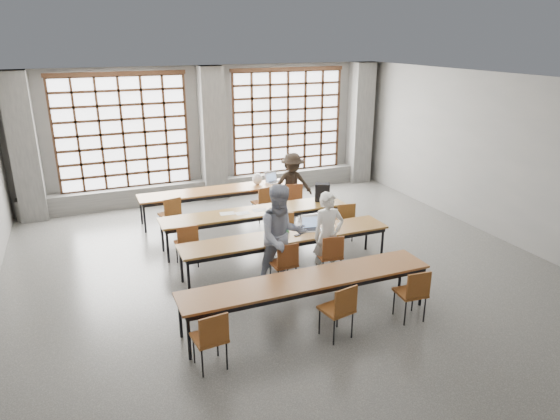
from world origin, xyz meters
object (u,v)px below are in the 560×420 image
object	(u,v)px
plastic_bag	(257,179)
chair_back_left	(171,212)
chair_back_mid	(264,200)
chair_near_mid	(340,306)
chair_back_right	(293,196)
chair_mid_right	(344,218)
backpack	(322,192)
chair_front_right	(330,253)
red_pouch	(209,334)
chair_near_right	(414,290)
desk_row_d	(308,282)
chair_mid_centre	(283,227)
student_female	(282,237)
laptop_front	(311,226)
laptop_back	(273,180)
chair_mid_left	(187,241)
desk_row_b	(255,214)
student_back	(292,185)
chair_near_left	(211,335)
chair_front_left	(285,261)
student_male	(328,236)
phone	(298,235)
mouse	(333,227)
desk_row_c	(287,238)
green_box	(282,232)
desk_row_a	(223,192)

from	to	relation	value
plastic_bag	chair_back_left	bearing A→B (deg)	-163.47
chair_back_mid	chair_near_mid	xyz separation A→B (m)	(-0.71, -5.00, 0.00)
chair_back_right	chair_mid_right	bearing A→B (deg)	-77.33
backpack	chair_front_right	bearing A→B (deg)	-88.25
red_pouch	chair_near_right	bearing A→B (deg)	-1.42
desk_row_d	chair_mid_right	distance (m)	3.34
chair_mid_centre	student_female	xyz separation A→B (m)	(-0.60, -1.38, 0.40)
laptop_front	student_female	bearing A→B (deg)	-144.68
chair_front_right	laptop_back	xyz separation A→B (m)	(0.47, 4.02, 0.25)
chair_mid_left	backpack	bearing A→B (deg)	11.98
chair_back_right	desk_row_b	bearing A→B (deg)	-140.43
backpack	plastic_bag	world-z (taller)	backpack
chair_near_mid	chair_near_right	distance (m)	1.28
chair_mid_left	backpack	world-z (taller)	backpack
chair_back_left	chair_mid_centre	bearing A→B (deg)	-42.29
student_back	plastic_bag	world-z (taller)	student_back
chair_near_left	red_pouch	bearing A→B (deg)	95.72
chair_mid_right	chair_front_left	size ratio (longest dim) A/B	1.00
chair_back_mid	chair_mid_centre	size ratio (longest dim) A/B	1.00
student_female	chair_mid_left	bearing A→B (deg)	137.99
chair_back_right	chair_near_left	world-z (taller)	same
student_male	laptop_front	distance (m)	0.61
chair_near_mid	student_female	bearing A→B (deg)	94.20
phone	chair_mid_left	bearing A→B (deg)	152.33
chair_front_left	chair_front_right	world-z (taller)	same
chair_near_right	phone	xyz separation A→B (m)	(-0.93, 2.25, 0.20)
chair_back_right	mouse	distance (m)	2.71
desk_row_c	chair_front_left	xyz separation A→B (m)	(-0.30, -0.63, -0.13)
chair_mid_left	chair_near_mid	size ratio (longest dim) A/B	1.00
desk_row_b	student_male	size ratio (longest dim) A/B	2.47
student_back	phone	size ratio (longest dim) A/B	12.11
laptop_front	red_pouch	distance (m)	3.57
chair_mid_centre	student_back	distance (m)	2.18
chair_mid_left	backpack	distance (m)	3.30
student_male	green_box	size ratio (longest dim) A/B	6.49
student_male	backpack	world-z (taller)	student_male
desk_row_b	student_back	size ratio (longest dim) A/B	2.54
chair_mid_centre	chair_near_mid	distance (m)	3.26
chair_front_left	chair_near_mid	distance (m)	1.73
chair_near_left	chair_near_right	xyz separation A→B (m)	(3.19, -0.00, 0.00)
desk_row_c	green_box	world-z (taller)	green_box
laptop_back	backpack	bearing A→B (deg)	-75.97
chair_mid_centre	desk_row_a	bearing A→B (deg)	103.32
desk_row_a	mouse	xyz separation A→B (m)	(1.22, -3.30, 0.08)
chair_mid_centre	backpack	size ratio (longest dim) A/B	2.20
chair_back_right	laptop_back	world-z (taller)	laptop_back
chair_mid_left	desk_row_a	bearing A→B (deg)	59.59
laptop_back	plastic_bag	size ratio (longest dim) A/B	1.52
chair_back_right	chair_near_mid	size ratio (longest dim) A/B	1.00
chair_back_left	chair_front_left	world-z (taller)	same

